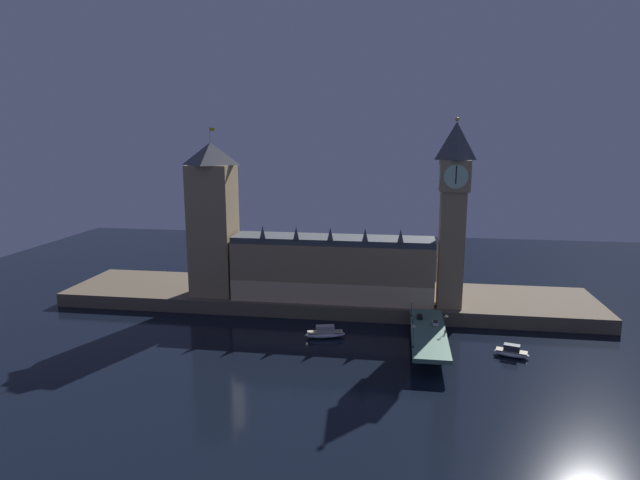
{
  "coord_description": "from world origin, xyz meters",
  "views": [
    {
      "loc": [
        30.26,
        -176.89,
        70.46
      ],
      "look_at": [
        0.69,
        20.0,
        31.25
      ],
      "focal_mm": 30.0,
      "sensor_mm": 36.0,
      "label": 1
    }
  ],
  "objects_px": {
    "street_lamp_near": "(413,334)",
    "street_lamp_far": "(412,306)",
    "boat_downstream": "(511,352)",
    "car_southbound_trail": "(435,323)",
    "boat_upstream": "(325,333)",
    "street_lamp_mid": "(446,321)",
    "pedestrian_far_rail": "(413,321)",
    "pedestrian_mid_walk": "(445,332)",
    "car_northbound_lead": "(420,316)",
    "clock_tower": "(453,209)",
    "victoria_tower": "(213,219)"
  },
  "relations": [
    {
      "from": "car_southbound_trail",
      "to": "street_lamp_near",
      "type": "distance_m",
      "value": 23.27
    },
    {
      "from": "boat_upstream",
      "to": "clock_tower",
      "type": "bearing_deg",
      "value": 30.12
    },
    {
      "from": "car_northbound_lead",
      "to": "boat_downstream",
      "type": "height_order",
      "value": "car_northbound_lead"
    },
    {
      "from": "car_northbound_lead",
      "to": "boat_downstream",
      "type": "bearing_deg",
      "value": -27.35
    },
    {
      "from": "victoria_tower",
      "to": "car_northbound_lead",
      "type": "relative_size",
      "value": 17.74
    },
    {
      "from": "pedestrian_mid_walk",
      "to": "victoria_tower",
      "type": "bearing_deg",
      "value": 157.67
    },
    {
      "from": "boat_upstream",
      "to": "boat_downstream",
      "type": "relative_size",
      "value": 1.26
    },
    {
      "from": "street_lamp_far",
      "to": "boat_upstream",
      "type": "distance_m",
      "value": 32.64
    },
    {
      "from": "clock_tower",
      "to": "street_lamp_far",
      "type": "bearing_deg",
      "value": -131.4
    },
    {
      "from": "street_lamp_near",
      "to": "street_lamp_mid",
      "type": "distance_m",
      "value": 18.35
    },
    {
      "from": "street_lamp_far",
      "to": "car_northbound_lead",
      "type": "bearing_deg",
      "value": -32.65
    },
    {
      "from": "car_southbound_trail",
      "to": "pedestrian_far_rail",
      "type": "bearing_deg",
      "value": 173.73
    },
    {
      "from": "victoria_tower",
      "to": "car_northbound_lead",
      "type": "height_order",
      "value": "victoria_tower"
    },
    {
      "from": "pedestrian_mid_walk",
      "to": "pedestrian_far_rail",
      "type": "bearing_deg",
      "value": 135.08
    },
    {
      "from": "pedestrian_mid_walk",
      "to": "street_lamp_far",
      "type": "bearing_deg",
      "value": 121.48
    },
    {
      "from": "street_lamp_near",
      "to": "clock_tower",
      "type": "bearing_deg",
      "value": 72.52
    },
    {
      "from": "pedestrian_mid_walk",
      "to": "boat_upstream",
      "type": "bearing_deg",
      "value": 169.22
    },
    {
      "from": "pedestrian_far_rail",
      "to": "street_lamp_far",
      "type": "distance_m",
      "value": 7.69
    },
    {
      "from": "victoria_tower",
      "to": "street_lamp_near",
      "type": "distance_m",
      "value": 98.16
    },
    {
      "from": "pedestrian_mid_walk",
      "to": "street_lamp_far",
      "type": "height_order",
      "value": "street_lamp_far"
    },
    {
      "from": "clock_tower",
      "to": "boat_downstream",
      "type": "xyz_separation_m",
      "value": [
        17.44,
        -33.2,
        -41.83
      ]
    },
    {
      "from": "car_southbound_trail",
      "to": "street_lamp_far",
      "type": "bearing_deg",
      "value": 135.23
    },
    {
      "from": "clock_tower",
      "to": "street_lamp_mid",
      "type": "height_order",
      "value": "clock_tower"
    },
    {
      "from": "car_southbound_trail",
      "to": "street_lamp_near",
      "type": "height_order",
      "value": "street_lamp_near"
    },
    {
      "from": "clock_tower",
      "to": "street_lamp_near",
      "type": "bearing_deg",
      "value": -107.48
    },
    {
      "from": "street_lamp_near",
      "to": "street_lamp_far",
      "type": "bearing_deg",
      "value": 90.0
    },
    {
      "from": "street_lamp_far",
      "to": "boat_upstream",
      "type": "bearing_deg",
      "value": -162.54
    },
    {
      "from": "pedestrian_mid_walk",
      "to": "pedestrian_far_rail",
      "type": "xyz_separation_m",
      "value": [
        -10.13,
        10.1,
        -0.1
      ]
    },
    {
      "from": "clock_tower",
      "to": "street_lamp_mid",
      "type": "bearing_deg",
      "value": -96.41
    },
    {
      "from": "pedestrian_mid_walk",
      "to": "street_lamp_near",
      "type": "distance_m",
      "value": 16.54
    },
    {
      "from": "car_southbound_trail",
      "to": "pedestrian_far_rail",
      "type": "height_order",
      "value": "pedestrian_far_rail"
    },
    {
      "from": "pedestrian_far_rail",
      "to": "street_lamp_far",
      "type": "bearing_deg",
      "value": 93.23
    },
    {
      "from": "street_lamp_near",
      "to": "street_lamp_far",
      "type": "distance_m",
      "value": 29.45
    },
    {
      "from": "clock_tower",
      "to": "pedestrian_far_rail",
      "type": "xyz_separation_m",
      "value": [
        -14.02,
        -23.45,
        -36.19
      ]
    },
    {
      "from": "street_lamp_far",
      "to": "boat_downstream",
      "type": "xyz_separation_m",
      "value": [
        31.86,
        -16.84,
        -8.56
      ]
    },
    {
      "from": "car_southbound_trail",
      "to": "street_lamp_mid",
      "type": "distance_m",
      "value": 8.03
    },
    {
      "from": "car_southbound_trail",
      "to": "pedestrian_mid_walk",
      "type": "xyz_separation_m",
      "value": [
        2.53,
        -9.27,
        0.31
      ]
    },
    {
      "from": "car_southbound_trail",
      "to": "boat_downstream",
      "type": "distance_m",
      "value": 26.05
    },
    {
      "from": "car_southbound_trail",
      "to": "pedestrian_mid_walk",
      "type": "height_order",
      "value": "pedestrian_mid_walk"
    },
    {
      "from": "street_lamp_far",
      "to": "boat_downstream",
      "type": "height_order",
      "value": "street_lamp_far"
    },
    {
      "from": "street_lamp_near",
      "to": "street_lamp_far",
      "type": "relative_size",
      "value": 1.2
    },
    {
      "from": "street_lamp_far",
      "to": "clock_tower",
      "type": "bearing_deg",
      "value": 48.6
    },
    {
      "from": "pedestrian_mid_walk",
      "to": "street_lamp_far",
      "type": "relative_size",
      "value": 0.3
    },
    {
      "from": "pedestrian_mid_walk",
      "to": "car_southbound_trail",
      "type": "bearing_deg",
      "value": 105.28
    },
    {
      "from": "victoria_tower",
      "to": "pedestrian_far_rail",
      "type": "xyz_separation_m",
      "value": [
        81.0,
        -27.32,
        -29.58
      ]
    },
    {
      "from": "street_lamp_mid",
      "to": "boat_upstream",
      "type": "distance_m",
      "value": 42.19
    },
    {
      "from": "pedestrian_mid_walk",
      "to": "pedestrian_far_rail",
      "type": "relative_size",
      "value": 1.11
    },
    {
      "from": "boat_upstream",
      "to": "boat_downstream",
      "type": "height_order",
      "value": "boat_upstream"
    },
    {
      "from": "car_southbound_trail",
      "to": "boat_upstream",
      "type": "bearing_deg",
      "value": -177.7
    },
    {
      "from": "car_southbound_trail",
      "to": "pedestrian_mid_walk",
      "type": "distance_m",
      "value": 9.61
    }
  ]
}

